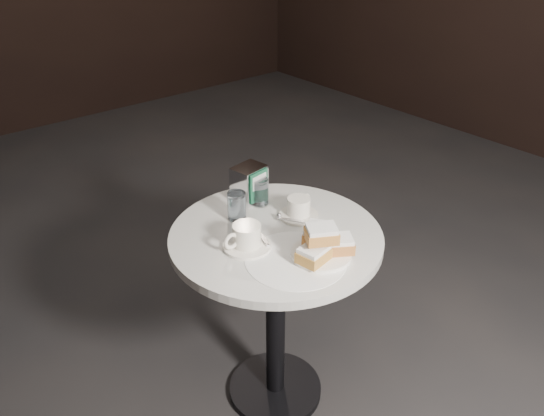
{
  "coord_description": "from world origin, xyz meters",
  "views": [
    {
      "loc": [
        -0.95,
        -1.11,
        1.68
      ],
      "look_at": [
        0.0,
        0.02,
        0.83
      ],
      "focal_mm": 35.0,
      "sensor_mm": 36.0,
      "label": 1
    }
  ],
  "objects": [
    {
      "name": "beignet_plate",
      "position": [
        0.02,
        -0.19,
        0.79
      ],
      "size": [
        0.21,
        0.21,
        0.12
      ],
      "rotation": [
        0.0,
        0.0,
        -0.14
      ],
      "color": "white",
      "rests_on": "cafe_table"
    },
    {
      "name": "coffee_cup_right",
      "position": [
        0.13,
        0.03,
        0.78
      ],
      "size": [
        0.17,
        0.17,
        0.07
      ],
      "rotation": [
        0.0,
        0.0,
        0.33
      ],
      "color": "beige",
      "rests_on": "cafe_table"
    },
    {
      "name": "water_glass_left",
      "position": [
        -0.04,
        0.15,
        0.79
      ],
      "size": [
        0.08,
        0.08,
        0.1
      ],
      "rotation": [
        0.0,
        0.0,
        0.34
      ],
      "color": "white",
      "rests_on": "cafe_table"
    },
    {
      "name": "ground",
      "position": [
        0.0,
        0.0,
        0.0
      ],
      "size": [
        7.0,
        7.0,
        0.0
      ],
      "primitive_type": "plane",
      "color": "black",
      "rests_on": "ground"
    },
    {
      "name": "cafe_table",
      "position": [
        0.0,
        0.0,
        0.55
      ],
      "size": [
        0.7,
        0.7,
        0.74
      ],
      "color": "black",
      "rests_on": "ground"
    },
    {
      "name": "sugar_spill",
      "position": [
        -0.05,
        -0.15,
        0.75
      ],
      "size": [
        0.37,
        0.37,
        0.0
      ],
      "primitive_type": "cylinder",
      "rotation": [
        0.0,
        0.0,
        -0.22
      ],
      "color": "white",
      "rests_on": "cafe_table"
    },
    {
      "name": "coffee_cup_left",
      "position": [
        -0.12,
        -0.0,
        0.78
      ],
      "size": [
        0.17,
        0.16,
        0.08
      ],
      "rotation": [
        0.0,
        0.0,
        -0.04
      ],
      "color": "white",
      "rests_on": "cafe_table"
    },
    {
      "name": "water_glass_right",
      "position": [
        0.08,
        0.18,
        0.79
      ],
      "size": [
        0.07,
        0.07,
        0.1
      ],
      "rotation": [
        0.0,
        0.0,
        0.2
      ],
      "color": "silver",
      "rests_on": "cafe_table"
    },
    {
      "name": "napkin_dispenser",
      "position": [
        0.07,
        0.23,
        0.81
      ],
      "size": [
        0.12,
        0.11,
        0.13
      ],
      "rotation": [
        0.0,
        0.0,
        0.16
      ],
      "color": "silver",
      "rests_on": "cafe_table"
    }
  ]
}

